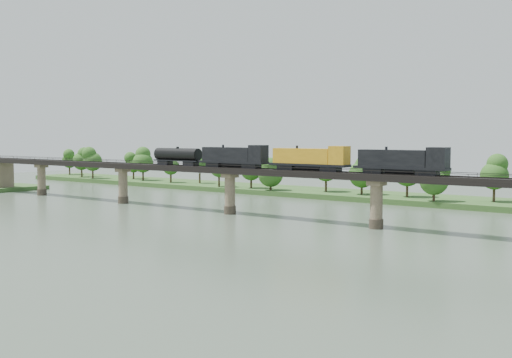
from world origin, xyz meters
The scene contains 6 objects.
ground centered at (0.00, 0.00, 0.00)m, with size 400.00×400.00×0.00m, color #3A493A.
far_bank centered at (0.00, 85.00, 0.80)m, with size 300.00×24.00×1.60m, color #2A4D1F.
bridge centered at (0.00, 30.00, 5.46)m, with size 236.00×30.00×11.50m.
bridge_superstructure centered at (0.00, 30.00, 11.79)m, with size 220.00×4.90×0.75m.
far_treeline centered at (-8.21, 80.52, 8.83)m, with size 289.06×17.54×13.60m.
freight_train centered at (15.91, 30.00, 14.17)m, with size 81.18×3.16×5.59m.
Camera 1 is at (102.08, -89.67, 19.45)m, focal length 45.00 mm.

